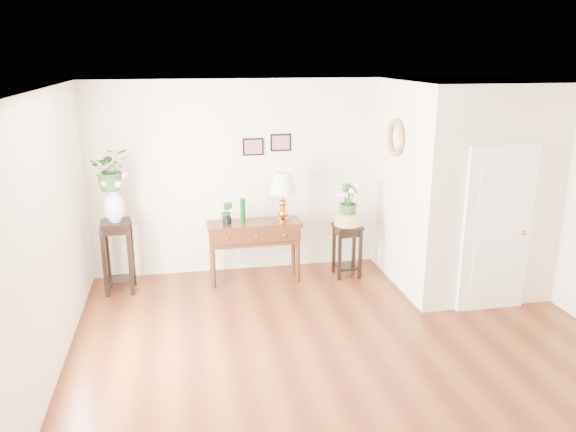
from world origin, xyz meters
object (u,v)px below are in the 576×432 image
object	(u,v)px
console_table	(255,251)
plant_stand_b	(347,250)
table_lamp	(283,196)
plant_stand_a	(119,257)

from	to	relation	value
console_table	plant_stand_b	distance (m)	1.34
table_lamp	console_table	bearing A→B (deg)	180.00
plant_stand_a	plant_stand_b	distance (m)	3.19
plant_stand_a	plant_stand_b	size ratio (longest dim) A/B	1.28
table_lamp	plant_stand_a	size ratio (longest dim) A/B	0.69
plant_stand_b	console_table	bearing A→B (deg)	176.96
table_lamp	plant_stand_b	size ratio (longest dim) A/B	0.89
console_table	table_lamp	distance (m)	0.89
table_lamp	plant_stand_a	distance (m)	2.38
plant_stand_a	console_table	bearing A→B (deg)	0.70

